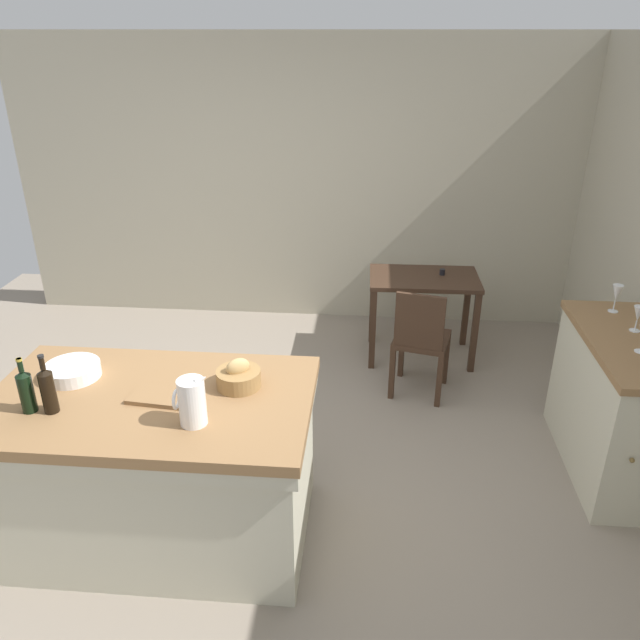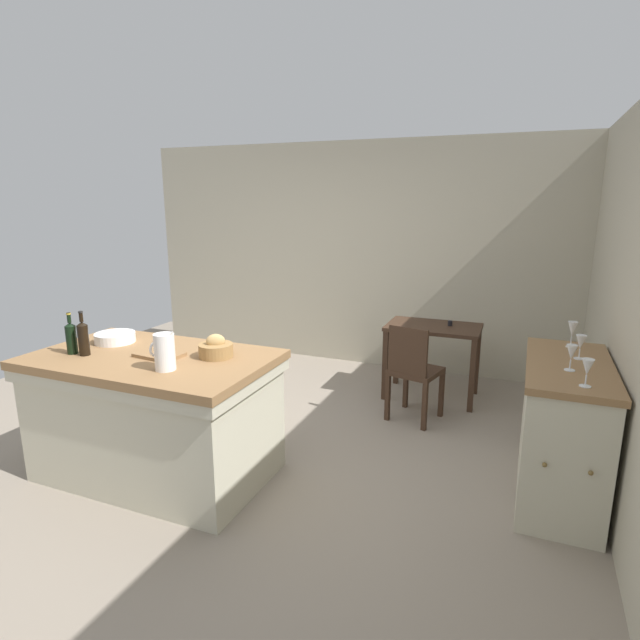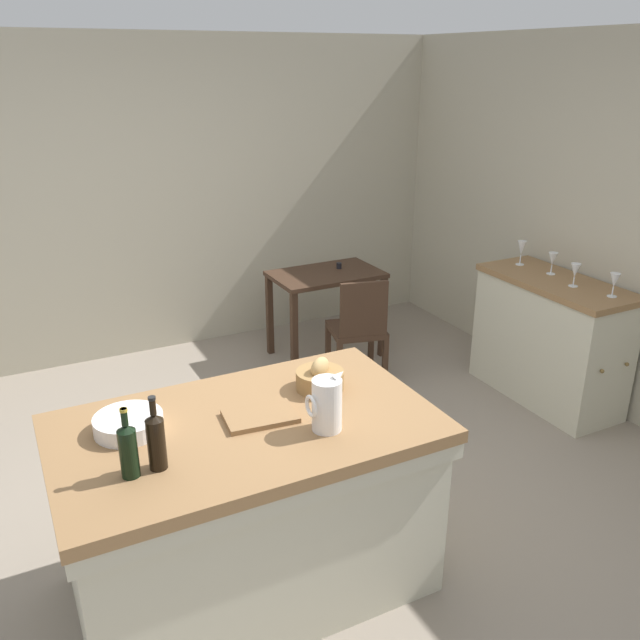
{
  "view_description": "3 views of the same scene",
  "coord_description": "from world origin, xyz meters",
  "px_view_note": "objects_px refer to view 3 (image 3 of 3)",
  "views": [
    {
      "loc": [
        0.69,
        -3.09,
        2.6
      ],
      "look_at": [
        0.4,
        0.26,
        1.02
      ],
      "focal_mm": 34.71,
      "sensor_mm": 36.0,
      "label": 1
    },
    {
      "loc": [
        1.96,
        -3.17,
        1.96
      ],
      "look_at": [
        0.46,
        0.48,
        1.02
      ],
      "focal_mm": 28.66,
      "sensor_mm": 36.0,
      "label": 2
    },
    {
      "loc": [
        -1.28,
        -2.91,
        2.39
      ],
      "look_at": [
        0.33,
        0.26,
        0.99
      ],
      "focal_mm": 37.17,
      "sensor_mm": 36.0,
      "label": 3
    }
  ],
  "objects_px": {
    "island_table": "(249,501)",
    "wine_glass_middle": "(553,259)",
    "side_cabinet": "(549,340)",
    "pitcher": "(327,404)",
    "wine_bottle_dark": "(156,440)",
    "wine_glass_far_left": "(614,281)",
    "wine_glass_right": "(522,249)",
    "wine_bottle_amber": "(128,449)",
    "writing_desk": "(326,286)",
    "cutting_board": "(260,416)",
    "bread_basket": "(320,378)",
    "wash_bowl": "(129,424)",
    "wine_glass_left": "(575,271)",
    "wooden_chair": "(359,329)"
  },
  "relations": [
    {
      "from": "bread_basket",
      "to": "wine_bottle_amber",
      "type": "xyz_separation_m",
      "value": [
        -0.98,
        -0.32,
        0.06
      ]
    },
    {
      "from": "wine_glass_far_left",
      "to": "island_table",
      "type": "bearing_deg",
      "value": -171.93
    },
    {
      "from": "side_cabinet",
      "to": "wine_glass_middle",
      "type": "height_order",
      "value": "wine_glass_middle"
    },
    {
      "from": "side_cabinet",
      "to": "wine_glass_right",
      "type": "xyz_separation_m",
      "value": [
        0.02,
        0.41,
        0.59
      ]
    },
    {
      "from": "writing_desk",
      "to": "pitcher",
      "type": "bearing_deg",
      "value": -117.32
    },
    {
      "from": "island_table",
      "to": "wine_bottle_dark",
      "type": "bearing_deg",
      "value": -158.28
    },
    {
      "from": "wine_glass_middle",
      "to": "island_table",
      "type": "bearing_deg",
      "value": -161.07
    },
    {
      "from": "island_table",
      "to": "pitcher",
      "type": "relative_size",
      "value": 6.02
    },
    {
      "from": "wine_bottle_amber",
      "to": "wine_glass_far_left",
      "type": "xyz_separation_m",
      "value": [
        3.27,
        0.56,
        0.02
      ]
    },
    {
      "from": "cutting_board",
      "to": "island_table",
      "type": "bearing_deg",
      "value": -177.65
    },
    {
      "from": "pitcher",
      "to": "wine_glass_far_left",
      "type": "height_order",
      "value": "pitcher"
    },
    {
      "from": "writing_desk",
      "to": "bread_basket",
      "type": "bearing_deg",
      "value": -118.07
    },
    {
      "from": "wooden_chair",
      "to": "wine_bottle_dark",
      "type": "relative_size",
      "value": 2.85
    },
    {
      "from": "wash_bowl",
      "to": "bread_basket",
      "type": "bearing_deg",
      "value": -1.24
    },
    {
      "from": "pitcher",
      "to": "island_table",
      "type": "bearing_deg",
      "value": 144.75
    },
    {
      "from": "cutting_board",
      "to": "wine_bottle_dark",
      "type": "relative_size",
      "value": 1.01
    },
    {
      "from": "wine_glass_far_left",
      "to": "wine_glass_right",
      "type": "xyz_separation_m",
      "value": [
        -0.03,
        0.84,
        0.02
      ]
    },
    {
      "from": "cutting_board",
      "to": "wine_glass_left",
      "type": "xyz_separation_m",
      "value": [
        2.59,
        0.66,
        0.13
      ]
    },
    {
      "from": "wash_bowl",
      "to": "wine_glass_left",
      "type": "height_order",
      "value": "wine_glass_left"
    },
    {
      "from": "cutting_board",
      "to": "wine_glass_far_left",
      "type": "distance_m",
      "value": 2.69
    },
    {
      "from": "wine_glass_left",
      "to": "writing_desk",
      "type": "bearing_deg",
      "value": 124.92
    },
    {
      "from": "side_cabinet",
      "to": "wine_glass_middle",
      "type": "relative_size",
      "value": 7.25
    },
    {
      "from": "wooden_chair",
      "to": "wine_bottle_dark",
      "type": "height_order",
      "value": "wine_bottle_dark"
    },
    {
      "from": "wine_bottle_amber",
      "to": "wine_glass_middle",
      "type": "xyz_separation_m",
      "value": [
        3.27,
        1.11,
        0.02
      ]
    },
    {
      "from": "side_cabinet",
      "to": "wine_glass_left",
      "type": "height_order",
      "value": "wine_glass_left"
    },
    {
      "from": "side_cabinet",
      "to": "pitcher",
      "type": "xyz_separation_m",
      "value": [
        -2.38,
        -1.02,
        0.55
      ]
    },
    {
      "from": "side_cabinet",
      "to": "bread_basket",
      "type": "height_order",
      "value": "bread_basket"
    },
    {
      "from": "wine_glass_right",
      "to": "wine_glass_far_left",
      "type": "bearing_deg",
      "value": -88.04
    },
    {
      "from": "pitcher",
      "to": "wine_glass_far_left",
      "type": "relative_size",
      "value": 1.72
    },
    {
      "from": "writing_desk",
      "to": "cutting_board",
      "type": "bearing_deg",
      "value": -123.63
    },
    {
      "from": "wine_glass_left",
      "to": "wine_bottle_amber",
      "type": "bearing_deg",
      "value": -165.39
    },
    {
      "from": "island_table",
      "to": "side_cabinet",
      "type": "distance_m",
      "value": 2.8
    },
    {
      "from": "wine_glass_far_left",
      "to": "wine_glass_right",
      "type": "distance_m",
      "value": 0.84
    },
    {
      "from": "writing_desk",
      "to": "cutting_board",
      "type": "distance_m",
      "value": 2.71
    },
    {
      "from": "pitcher",
      "to": "wine_bottle_amber",
      "type": "xyz_separation_m",
      "value": [
        -0.83,
        0.03,
        -0.0
      ]
    },
    {
      "from": "island_table",
      "to": "wine_glass_middle",
      "type": "height_order",
      "value": "wine_glass_middle"
    },
    {
      "from": "bread_basket",
      "to": "wine_glass_middle",
      "type": "bearing_deg",
      "value": 19.13
    },
    {
      "from": "wash_bowl",
      "to": "wine_bottle_amber",
      "type": "height_order",
      "value": "wine_bottle_amber"
    },
    {
      "from": "wash_bowl",
      "to": "cutting_board",
      "type": "distance_m",
      "value": 0.57
    },
    {
      "from": "side_cabinet",
      "to": "island_table",
      "type": "bearing_deg",
      "value": -163.13
    },
    {
      "from": "wine_glass_right",
      "to": "wine_glass_middle",
      "type": "bearing_deg",
      "value": -83.13
    },
    {
      "from": "wine_bottle_amber",
      "to": "wine_glass_right",
      "type": "bearing_deg",
      "value": 23.37
    },
    {
      "from": "writing_desk",
      "to": "wine_glass_left",
      "type": "height_order",
      "value": "wine_glass_left"
    },
    {
      "from": "cutting_board",
      "to": "wine_glass_left",
      "type": "bearing_deg",
      "value": 14.2
    },
    {
      "from": "wine_bottle_dark",
      "to": "wine_bottle_amber",
      "type": "bearing_deg",
      "value": -177.32
    },
    {
      "from": "island_table",
      "to": "side_cabinet",
      "type": "xyz_separation_m",
      "value": [
        2.68,
        0.81,
        -0.02
      ]
    },
    {
      "from": "pitcher",
      "to": "wine_bottle_dark",
      "type": "bearing_deg",
      "value": 176.95
    },
    {
      "from": "pitcher",
      "to": "bread_basket",
      "type": "distance_m",
      "value": 0.39
    },
    {
      "from": "wash_bowl",
      "to": "wine_glass_middle",
      "type": "relative_size",
      "value": 1.82
    },
    {
      "from": "pitcher",
      "to": "cutting_board",
      "type": "distance_m",
      "value": 0.33
    }
  ]
}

